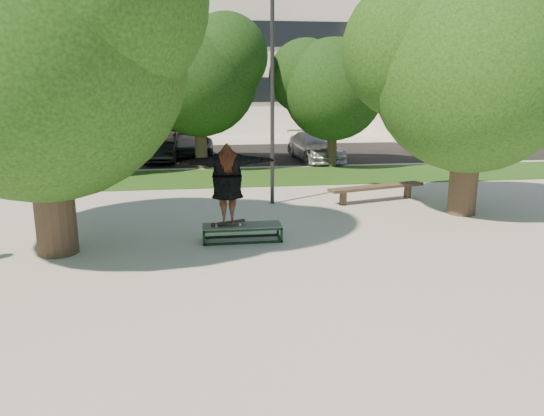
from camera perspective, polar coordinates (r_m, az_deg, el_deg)
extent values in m
plane|color=#AAA39C|center=(11.03, -1.41, -5.49)|extent=(120.00, 120.00, 0.00)
cube|color=#204714|center=(20.30, -1.79, 3.38)|extent=(30.00, 4.00, 0.02)
cube|color=black|center=(26.63, -5.52, 5.75)|extent=(40.00, 8.00, 0.01)
cylinder|color=#38281E|center=(11.91, -22.59, 2.85)|extent=(0.84, 0.84, 3.20)
sphere|color=black|center=(11.75, -23.71, 14.76)|extent=(5.80, 5.80, 5.80)
cylinder|color=#38281E|center=(15.33, 20.08, 4.87)|extent=(0.76, 0.76, 3.00)
sphere|color=black|center=(15.18, 20.79, 13.40)|extent=(5.20, 5.20, 5.20)
sphere|color=black|center=(15.35, 15.12, 16.22)|extent=(3.90, 3.90, 3.90)
sphere|color=black|center=(15.37, 26.03, 16.32)|extent=(3.64, 3.64, 3.64)
cylinder|color=#38281E|center=(22.11, -22.13, 6.87)|extent=(0.44, 0.44, 2.80)
sphere|color=black|center=(22.00, -22.61, 12.20)|extent=(4.40, 4.40, 4.40)
sphere|color=black|center=(22.93, -25.07, 13.36)|extent=(3.30, 3.30, 3.30)
sphere|color=black|center=(21.36, -20.45, 14.44)|extent=(3.08, 3.08, 3.08)
cylinder|color=#38281E|center=(22.46, -7.67, 8.09)|extent=(0.50, 0.50, 3.00)
sphere|color=black|center=(22.36, -7.85, 13.76)|extent=(4.80, 4.80, 4.80)
sphere|color=black|center=(23.11, -11.00, 15.12)|extent=(3.60, 3.60, 3.60)
sphere|color=black|center=(21.93, -4.98, 16.03)|extent=(3.36, 3.36, 3.36)
cylinder|color=#38281E|center=(22.71, 6.50, 7.67)|extent=(0.40, 0.40, 2.60)
sphere|color=black|center=(22.59, 6.63, 12.55)|extent=(4.20, 4.20, 4.20)
sphere|color=black|center=(22.97, 3.65, 13.93)|extent=(3.15, 3.15, 3.15)
sphere|color=black|center=(22.45, 9.38, 14.33)|extent=(2.94, 2.94, 2.94)
cylinder|color=#2D2D30|center=(15.53, 0.03, 11.35)|extent=(0.12, 0.12, 6.00)
cube|color=silver|center=(42.59, -9.74, 19.32)|extent=(30.00, 14.00, 16.00)
cube|color=black|center=(35.31, -9.68, 12.42)|extent=(27.60, 0.12, 1.60)
cube|color=black|center=(35.42, -9.91, 18.08)|extent=(27.60, 0.12, 1.60)
cube|color=silver|center=(37.63, 23.16, 13.13)|extent=(15.00, 10.00, 8.00)
cube|color=#475147|center=(12.17, -3.24, -1.89)|extent=(1.80, 0.60, 0.03)
cylinder|color=white|center=(12.05, -6.01, -1.90)|extent=(0.06, 0.03, 0.06)
cylinder|color=white|center=(12.20, -6.04, -1.70)|extent=(0.06, 0.03, 0.06)
cylinder|color=white|center=(12.08, -3.45, -1.81)|extent=(0.06, 0.03, 0.06)
cylinder|color=white|center=(12.23, -3.51, -1.61)|extent=(0.06, 0.03, 0.06)
cube|color=black|center=(12.13, -4.76, -1.57)|extent=(0.78, 0.20, 0.10)
imported|color=brown|center=(11.92, -4.84, 2.67)|extent=(2.23, 0.64, 1.81)
cube|color=#4A3C2C|center=(15.83, 7.66, 1.09)|extent=(0.20, 0.20, 0.43)
cube|color=#4A3C2C|center=(17.15, 14.38, 1.75)|extent=(0.20, 0.20, 0.43)
cube|color=#4A3C2C|center=(16.42, 11.19, 2.24)|extent=(3.20, 1.27, 0.09)
imported|color=#B9BABE|center=(26.26, -20.70, 6.43)|extent=(2.29, 4.47, 1.46)
imported|color=black|center=(24.79, -11.75, 6.44)|extent=(1.55, 3.96, 1.28)
imported|color=#525257|center=(26.92, -9.88, 7.27)|extent=(3.49, 5.70, 1.48)
imported|color=#BCBCC1|center=(24.65, 4.65, 6.63)|extent=(2.20, 4.56, 1.28)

